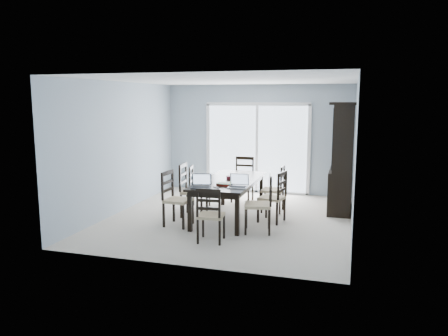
{
  "coord_description": "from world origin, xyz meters",
  "views": [
    {
      "loc": [
        2.19,
        -7.81,
        2.26
      ],
      "look_at": [
        -0.1,
        0.0,
        0.97
      ],
      "focal_mm": 35.0,
      "sensor_mm": 36.0,
      "label": 1
    }
  ],
  "objects": [
    {
      "name": "railing",
      "position": [
        0.0,
        4.5,
        0.55
      ],
      "size": [
        4.5,
        0.06,
        1.1
      ],
      "primitive_type": "cube",
      "color": "#99999E",
      "rests_on": "balcony"
    },
    {
      "name": "chair_left_near",
      "position": [
        -0.85,
        -0.71,
        0.6
      ],
      "size": [
        0.47,
        0.46,
        1.14
      ],
      "rotation": [
        0.0,
        0.0,
        -1.65
      ],
      "color": "black",
      "rests_on": "floor"
    },
    {
      "name": "china_hutch",
      "position": [
        2.02,
        1.25,
        1.07
      ],
      "size": [
        0.5,
        1.38,
        2.2
      ],
      "color": "black",
      "rests_on": "floor"
    },
    {
      "name": "chair_left_mid",
      "position": [
        -0.8,
        -0.04,
        0.63
      ],
      "size": [
        0.49,
        0.48,
        1.19
      ],
      "rotation": [
        0.0,
        0.0,
        -1.5
      ],
      "color": "black",
      "rests_on": "floor"
    },
    {
      "name": "hot_tub",
      "position": [
        -0.57,
        3.48,
        0.43
      ],
      "size": [
        1.95,
        1.81,
        0.86
      ],
      "rotation": [
        0.0,
        0.0,
        -0.22
      ],
      "color": "maroon",
      "rests_on": "balcony"
    },
    {
      "name": "balcony",
      "position": [
        0.0,
        3.5,
        -0.05
      ],
      "size": [
        4.5,
        2.0,
        0.1
      ],
      "primitive_type": "cube",
      "color": "gray",
      "rests_on": "ground"
    },
    {
      "name": "laptop_silver",
      "position": [
        0.34,
        -0.68,
        0.81
      ],
      "size": [
        0.34,
        0.25,
        0.23
      ],
      "rotation": [
        0.0,
        0.0,
        0.04
      ],
      "color": "silver",
      "rests_on": "dining_table"
    },
    {
      "name": "dining_table",
      "position": [
        0.0,
        0.0,
        0.67
      ],
      "size": [
        1.0,
        2.2,
        0.75
      ],
      "color": "black",
      "rests_on": "floor"
    },
    {
      "name": "wall_left",
      "position": [
        -2.25,
        0.0,
        1.3
      ],
      "size": [
        0.02,
        5.0,
        2.6
      ],
      "primitive_type": "cube",
      "color": "#9CACBA",
      "rests_on": "floor"
    },
    {
      "name": "laptop_dark",
      "position": [
        -0.26,
        -0.88,
        0.81
      ],
      "size": [
        0.39,
        0.31,
        0.23
      ],
      "rotation": [
        0.0,
        0.0,
        0.23
      ],
      "color": "black",
      "rests_on": "dining_table"
    },
    {
      "name": "chair_end_near",
      "position": [
        0.1,
        -1.48,
        0.55
      ],
      "size": [
        0.42,
        0.43,
        1.04
      ],
      "rotation": [
        0.0,
        0.0,
        0.09
      ],
      "color": "black",
      "rests_on": "floor"
    },
    {
      "name": "ceiling",
      "position": [
        0.0,
        0.0,
        2.6
      ],
      "size": [
        5.0,
        5.0,
        0.0
      ],
      "primitive_type": "plane",
      "rotation": [
        3.14,
        0.0,
        0.0
      ],
      "color": "white",
      "rests_on": "back_wall"
    },
    {
      "name": "chair_end_far",
      "position": [
        -0.1,
        1.53,
        0.6
      ],
      "size": [
        0.44,
        0.45,
        1.13
      ],
      "rotation": [
        0.0,
        0.0,
        3.12
      ],
      "color": "black",
      "rests_on": "floor"
    },
    {
      "name": "chair_right_far",
      "position": [
        0.8,
        0.74,
        0.58
      ],
      "size": [
        0.42,
        0.41,
        1.09
      ],
      "rotation": [
        0.0,
        0.0,
        1.56
      ],
      "color": "black",
      "rests_on": "floor"
    },
    {
      "name": "wall_right",
      "position": [
        2.25,
        0.0,
        1.3
      ],
      "size": [
        0.02,
        5.0,
        2.6
      ],
      "primitive_type": "cube",
      "color": "#9CACBA",
      "rests_on": "floor"
    },
    {
      "name": "chair_right_near",
      "position": [
        0.8,
        -0.68,
        0.62
      ],
      "size": [
        0.53,
        0.52,
        1.17
      ],
      "rotation": [
        0.0,
        0.0,
        1.77
      ],
      "color": "black",
      "rests_on": "floor"
    },
    {
      "name": "book_stack",
      "position": [
        0.07,
        -0.54,
        0.77
      ],
      "size": [
        0.29,
        0.23,
        0.04
      ],
      "rotation": [
        0.0,
        0.0,
        -0.26
      ],
      "color": "maroon",
      "rests_on": "dining_table"
    },
    {
      "name": "back_wall",
      "position": [
        0.0,
        2.5,
        1.3
      ],
      "size": [
        4.5,
        0.02,
        2.6
      ],
      "primitive_type": "cube",
      "color": "#9CACBA",
      "rests_on": "floor"
    },
    {
      "name": "floor",
      "position": [
        0.0,
        0.0,
        0.0
      ],
      "size": [
        5.0,
        5.0,
        0.0
      ],
      "primitive_type": "plane",
      "color": "#BFB6A3",
      "rests_on": "ground"
    },
    {
      "name": "game_box",
      "position": [
        0.05,
        0.09,
        0.78
      ],
      "size": [
        0.28,
        0.21,
        0.06
      ],
      "primitive_type": "cube",
      "rotation": [
        0.0,
        0.0,
        0.42
      ],
      "color": "#551122",
      "rests_on": "dining_table"
    },
    {
      "name": "chair_right_mid",
      "position": [
        0.91,
        -0.02,
        0.58
      ],
      "size": [
        0.51,
        0.5,
        1.1
      ],
      "rotation": [
        0.0,
        0.0,
        1.35
      ],
      "color": "black",
      "rests_on": "floor"
    },
    {
      "name": "chair_left_far",
      "position": [
        -0.89,
        0.61,
        0.54
      ],
      "size": [
        0.46,
        0.45,
        1.02
      ],
      "rotation": [
        0.0,
        0.0,
        -1.38
      ],
      "color": "black",
      "rests_on": "floor"
    },
    {
      "name": "sliding_door",
      "position": [
        0.0,
        2.48,
        1.09
      ],
      "size": [
        2.52,
        0.05,
        2.18
      ],
      "color": "silver",
      "rests_on": "floor"
    },
    {
      "name": "cell_phone",
      "position": [
        -0.01,
        -0.78,
        0.76
      ],
      "size": [
        0.13,
        0.11,
        0.01
      ],
      "primitive_type": "cube",
      "rotation": [
        0.0,
        0.0,
        -0.61
      ],
      "color": "black",
      "rests_on": "dining_table"
    }
  ]
}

